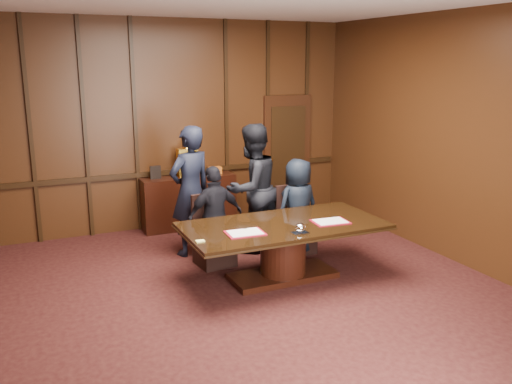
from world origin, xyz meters
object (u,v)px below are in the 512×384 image
sideboard (189,200)px  witness_left (191,191)px  signatory_left (215,217)px  witness_right (252,188)px  conference_table (283,242)px  signatory_right (298,207)px

sideboard → witness_left: witness_left is taller
signatory_left → witness_right: witness_right is taller
sideboard → signatory_left: (-0.21, -1.91, 0.23)m
conference_table → witness_left: 1.69m
signatory_left → witness_left: size_ratio=0.74×
witness_left → witness_right: witness_right is taller
conference_table → signatory_left: (-0.65, 0.80, 0.20)m
sideboard → witness_right: (0.52, -1.52, 0.48)m
signatory_right → witness_left: 1.60m
sideboard → witness_right: 1.67m
witness_right → signatory_left: bearing=6.7°
signatory_right → witness_right: bearing=-43.6°
witness_left → witness_right: (0.88, -0.22, 0.00)m
signatory_left → signatory_right: 1.30m
conference_table → signatory_right: bearing=50.9°
sideboard → conference_table: size_ratio=0.61×
conference_table → witness_right: (0.08, 1.20, 0.45)m
signatory_right → signatory_left: bearing=-8.6°
witness_left → signatory_left: bearing=84.8°
conference_table → signatory_right: size_ratio=1.83×
sideboard → signatory_left: sideboard is taller
sideboard → signatory_right: 2.21m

